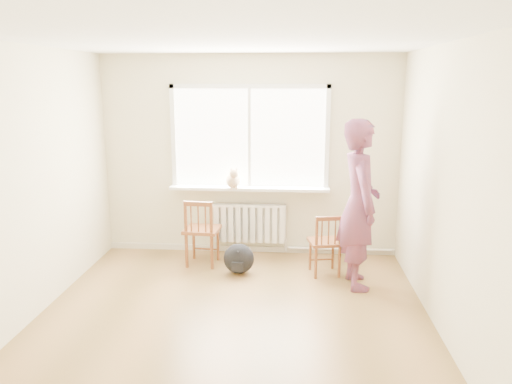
% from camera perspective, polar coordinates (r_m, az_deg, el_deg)
% --- Properties ---
extents(floor, '(4.50, 4.50, 0.00)m').
position_cam_1_polar(floor, '(5.04, -3.00, -15.27)').
color(floor, olive).
rests_on(floor, ground).
extents(ceiling, '(4.50, 4.50, 0.00)m').
position_cam_1_polar(ceiling, '(4.46, -3.42, 17.05)').
color(ceiling, white).
rests_on(ceiling, back_wall).
extents(back_wall, '(4.00, 0.01, 2.70)m').
position_cam_1_polar(back_wall, '(6.76, -0.71, 4.10)').
color(back_wall, beige).
rests_on(back_wall, ground).
extents(window, '(2.12, 0.05, 1.42)m').
position_cam_1_polar(window, '(6.70, -0.74, 6.71)').
color(window, white).
rests_on(window, back_wall).
extents(windowsill, '(2.15, 0.22, 0.04)m').
position_cam_1_polar(windowsill, '(6.73, -0.78, 0.42)').
color(windowsill, white).
rests_on(windowsill, back_wall).
extents(radiator, '(1.00, 0.12, 0.55)m').
position_cam_1_polar(radiator, '(6.87, -0.76, -3.55)').
color(radiator, white).
rests_on(radiator, back_wall).
extents(heating_pipe, '(1.40, 0.04, 0.04)m').
position_cam_1_polar(heating_pipe, '(7.01, 9.57, -6.46)').
color(heating_pipe, silver).
rests_on(heating_pipe, back_wall).
extents(baseboard, '(4.00, 0.03, 0.08)m').
position_cam_1_polar(baseboard, '(7.06, -0.69, -6.49)').
color(baseboard, beige).
rests_on(baseboard, ground).
extents(chair_left, '(0.47, 0.45, 0.88)m').
position_cam_1_polar(chair_left, '(6.47, -6.29, -4.60)').
color(chair_left, brown).
rests_on(chair_left, floor).
extents(chair_right, '(0.45, 0.44, 0.78)m').
position_cam_1_polar(chair_right, '(6.19, 7.99, -5.96)').
color(chair_right, brown).
rests_on(chair_right, floor).
extents(person, '(0.55, 0.76, 1.95)m').
position_cam_1_polar(person, '(5.80, 11.70, -1.41)').
color(person, '#B43C5C').
rests_on(person, floor).
extents(cat, '(0.25, 0.45, 0.31)m').
position_cam_1_polar(cat, '(6.64, -2.61, 1.50)').
color(cat, beige).
rests_on(cat, windowsill).
extents(backpack, '(0.40, 0.32, 0.38)m').
position_cam_1_polar(backpack, '(6.25, -1.98, -7.62)').
color(backpack, black).
rests_on(backpack, floor).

